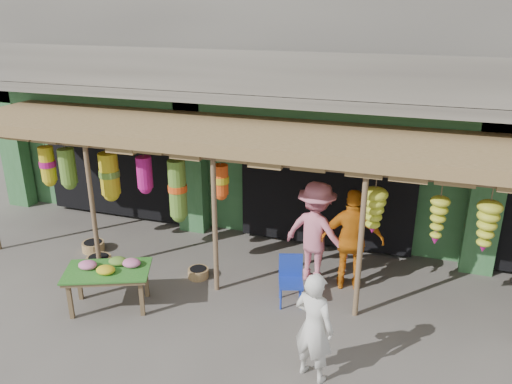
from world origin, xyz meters
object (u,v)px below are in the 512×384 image
(flower_table, at_px, (109,271))
(person_vendor, at_px, (352,240))
(person_front, at_px, (314,327))
(blue_chair, at_px, (291,277))
(person_shopper, at_px, (316,233))

(flower_table, distance_m, person_vendor, 4.24)
(person_front, bearing_deg, person_vendor, -72.74)
(person_vendor, bearing_deg, blue_chair, 32.33)
(blue_chair, xyz_separation_m, person_front, (0.77, -1.72, 0.33))
(blue_chair, height_order, person_vendor, person_vendor)
(person_shopper, bearing_deg, flower_table, 49.04)
(blue_chair, xyz_separation_m, person_shopper, (0.23, 0.87, 0.49))
(person_vendor, relative_size, person_shopper, 0.98)
(blue_chair, bearing_deg, person_shopper, 57.53)
(flower_table, height_order, blue_chair, blue_chair)
(flower_table, height_order, person_front, person_front)
(person_shopper, bearing_deg, person_vendor, -169.69)
(flower_table, xyz_separation_m, person_shopper, (3.09, 1.99, 0.29))
(blue_chair, bearing_deg, person_vendor, 23.93)
(flower_table, distance_m, blue_chair, 3.08)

